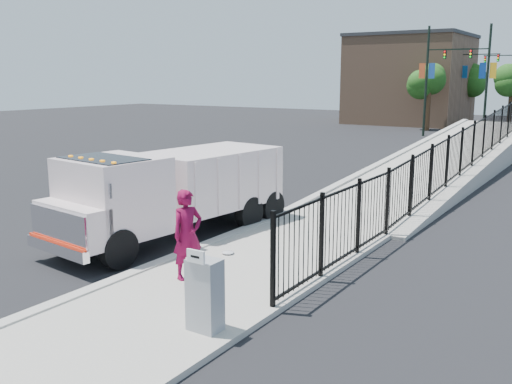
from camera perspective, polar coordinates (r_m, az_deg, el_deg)
The scene contains 17 objects.
ground at distance 14.42m, azimuth -6.33°, elevation -6.19°, with size 120.00×120.00×0.00m, color black.
sidewalk at distance 11.79m, azimuth -5.19°, elevation -9.94°, with size 3.55×12.00×0.12m, color #9E998E.
curb at distance 13.00m, azimuth -11.96°, elevation -8.00°, with size 0.30×12.00×0.16m, color #ADAAA3.
ramp at distance 27.77m, azimuth 18.69°, elevation 1.81°, with size 3.95×24.00×1.70m, color #9E998E.
iron_fence at distance 23.46m, azimuth 19.74°, elevation 2.30°, with size 0.10×28.00×1.80m, color black.
truck at distance 15.58m, azimuth -8.68°, elevation 0.35°, with size 3.10×7.43×2.47m.
worker at distance 12.15m, azimuth -6.87°, elevation -4.24°, with size 0.70×0.46×1.93m, color maroon.
utility_cabinet at distance 9.79m, azimuth -5.13°, elevation -10.21°, with size 0.55×0.40×1.25m, color gray.
arrow_sign at distance 9.38m, azimuth -6.04°, elevation -6.43°, with size 0.35×0.04×0.22m, color white.
debris at distance 13.96m, azimuth -2.83°, elevation -6.05°, with size 0.30×0.30×0.08m, color silver.
light_pole_0 at distance 44.61m, azimuth 17.06°, elevation 10.95°, with size 3.77×0.22×8.00m.
light_pole_1 at distance 44.21m, azimuth 21.73°, elevation 10.65°, with size 3.78×0.22×8.00m.
light_pole_2 at distance 54.96m, azimuth 20.09°, elevation 10.76°, with size 3.77×0.22×8.00m.
tree_0 at distance 49.40m, azimuth 16.98°, elevation 10.46°, with size 2.54×2.54×5.27m.
tree_1 at distance 51.18m, azimuth 24.24°, elevation 9.94°, with size 2.15×2.15×5.08m.
tree_2 at distance 59.32m, azimuth 20.68°, elevation 10.32°, with size 2.85×2.85×5.42m.
building at distance 57.43m, azimuth 15.16°, elevation 10.69°, with size 10.00×10.00×8.00m, color #8C664C.
Camera 1 is at (8.75, -10.61, 4.35)m, focal length 40.00 mm.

